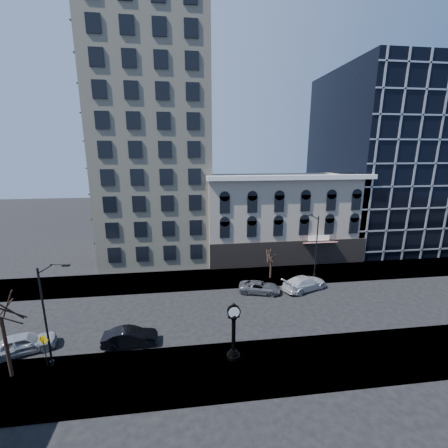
{
  "coord_description": "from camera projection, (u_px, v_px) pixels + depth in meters",
  "views": [
    {
      "loc": [
        -1.97,
        -26.48,
        15.52
      ],
      "look_at": [
        2.0,
        4.0,
        8.0
      ],
      "focal_mm": 24.0,
      "sensor_mm": 36.0,
      "label": 1
    }
  ],
  "objects": [
    {
      "name": "street_clock",
      "position": [
        234.0,
        333.0,
        22.46
      ],
      "size": [
        1.04,
        1.04,
        4.57
      ],
      "rotation": [
        0.0,
        0.0,
        0.06
      ],
      "color": "black",
      "rests_on": "sidewalk_near"
    },
    {
      "name": "warning_sign",
      "position": [
        44.0,
        344.0,
        21.65
      ],
      "size": [
        0.81,
        0.31,
        2.59
      ],
      "rotation": [
        0.0,
        0.0,
        -0.32
      ],
      "color": "black",
      "rests_on": "sidewalk_near"
    },
    {
      "name": "street_lamp_far",
      "position": [
        313.0,
        229.0,
        36.01
      ],
      "size": [
        2.13,
        0.56,
        8.24
      ],
      "rotation": [
        0.0,
        0.0,
        3.29
      ],
      "color": "black",
      "rests_on": "sidewalk_far"
    },
    {
      "name": "sidewalk_near",
      "position": [
        218.0,
        370.0,
        21.72
      ],
      "size": [
        160.0,
        6.0,
        0.12
      ],
      "primitive_type": "cube",
      "color": "gray",
      "rests_on": "ground"
    },
    {
      "name": "bare_tree_far",
      "position": [
        271.0,
        253.0,
        36.64
      ],
      "size": [
        2.52,
        2.52,
        4.32
      ],
      "color": "#332119",
      "rests_on": "sidewalk_far"
    },
    {
      "name": "ground",
      "position": [
        209.0,
        313.0,
        29.44
      ],
      "size": [
        160.0,
        160.0,
        0.0
      ],
      "primitive_type": "plane",
      "color": "black",
      "rests_on": "ground"
    },
    {
      "name": "cream_tower",
      "position": [
        154.0,
        123.0,
        42.27
      ],
      "size": [
        15.9,
        15.4,
        42.5
      ],
      "color": "beige",
      "rests_on": "ground"
    },
    {
      "name": "car_near_b",
      "position": [
        130.0,
        337.0,
        24.45
      ],
      "size": [
        4.4,
        1.64,
        1.44
      ],
      "primitive_type": "imported",
      "rotation": [
        0.0,
        0.0,
        1.6
      ],
      "color": "black",
      "rests_on": "ground"
    },
    {
      "name": "car_near_a",
      "position": [
        23.0,
        343.0,
        23.57
      ],
      "size": [
        5.01,
        3.32,
        1.59
      ],
      "primitive_type": "imported",
      "rotation": [
        0.0,
        0.0,
        1.91
      ],
      "color": "#A5A8AD",
      "rests_on": "ground"
    },
    {
      "name": "glass_office",
      "position": [
        388.0,
        160.0,
        50.27
      ],
      "size": [
        20.0,
        20.15,
        28.0
      ],
      "color": "black",
      "rests_on": "ground"
    },
    {
      "name": "victorian_row",
      "position": [
        280.0,
        216.0,
        44.83
      ],
      "size": [
        22.6,
        11.19,
        12.5
      ],
      "color": "#9F9382",
      "rests_on": "ground"
    },
    {
      "name": "car_far_b",
      "position": [
        305.0,
        283.0,
        34.26
      ],
      "size": [
        5.96,
        4.12,
        1.6
      ],
      "primitive_type": "imported",
      "rotation": [
        0.0,
        0.0,
        1.95
      ],
      "color": "silver",
      "rests_on": "ground"
    },
    {
      "name": "car_far_a",
      "position": [
        260.0,
        287.0,
        33.56
      ],
      "size": [
        5.02,
        3.32,
        1.28
      ],
      "primitive_type": "imported",
      "rotation": [
        0.0,
        0.0,
        1.29
      ],
      "color": "#595B60",
      "rests_on": "ground"
    },
    {
      "name": "sidewalk_far",
      "position": [
        204.0,
        279.0,
        37.13
      ],
      "size": [
        160.0,
        6.0,
        0.12
      ],
      "primitive_type": "cube",
      "color": "gray",
      "rests_on": "ground"
    },
    {
      "name": "street_lamp_near",
      "position": [
        49.0,
        289.0,
        20.71
      ],
      "size": [
        2.1,
        0.35,
        8.12
      ],
      "rotation": [
        0.0,
        0.0,
        -0.05
      ],
      "color": "black",
      "rests_on": "sidewalk_near"
    }
  ]
}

